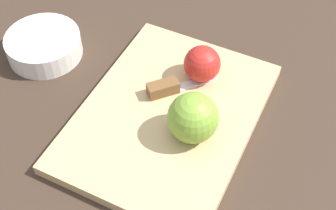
{
  "coord_description": "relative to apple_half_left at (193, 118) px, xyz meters",
  "views": [
    {
      "loc": [
        -0.47,
        -0.2,
        0.65
      ],
      "look_at": [
        0.0,
        0.0,
        0.04
      ],
      "focal_mm": 50.0,
      "sensor_mm": 36.0,
      "label": 1
    }
  ],
  "objects": [
    {
      "name": "cutting_board",
      "position": [
        0.03,
        0.05,
        -0.05
      ],
      "size": [
        0.4,
        0.31,
        0.02
      ],
      "color": "tan",
      "rests_on": "ground_plane"
    },
    {
      "name": "ground_plane",
      "position": [
        0.03,
        0.05,
        -0.06
      ],
      "size": [
        4.0,
        4.0,
        0.0
      ],
      "primitive_type": "plane",
      "color": "#38281E"
    },
    {
      "name": "apple_half_left",
      "position": [
        0.0,
        0.0,
        0.0
      ],
      "size": [
        0.08,
        0.08,
        0.08
      ],
      "rotation": [
        0.0,
        0.0,
        1.24
      ],
      "color": "olive",
      "rests_on": "cutting_board"
    },
    {
      "name": "knife",
      "position": [
        0.07,
        0.07,
        -0.03
      ],
      "size": [
        0.11,
        0.11,
        0.02
      ],
      "rotation": [
        0.0,
        0.0,
        -0.81
      ],
      "color": "silver",
      "rests_on": "cutting_board"
    },
    {
      "name": "apple_half_right",
      "position": [
        0.13,
        0.03,
        -0.01
      ],
      "size": [
        0.07,
        0.07,
        0.07
      ],
      "rotation": [
        0.0,
        0.0,
        3.33
      ],
      "color": "red",
      "rests_on": "cutting_board"
    },
    {
      "name": "bowl",
      "position": [
        0.09,
        0.34,
        -0.04
      ],
      "size": [
        0.15,
        0.15,
        0.05
      ],
      "color": "silver",
      "rests_on": "ground_plane"
    }
  ]
}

